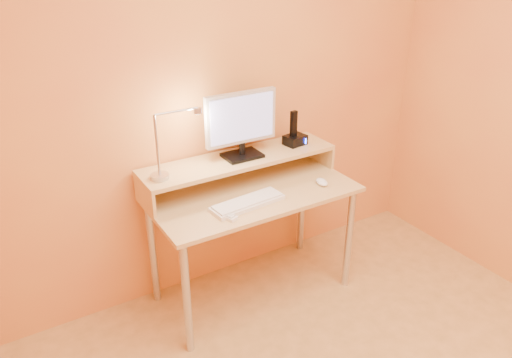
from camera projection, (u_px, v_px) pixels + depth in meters
wall_back at (224, 89)px, 2.86m from camera, size 3.00×0.04×2.50m
desk_leg_fl at (187, 299)px, 2.55m from camera, size 0.04×0.04×0.69m
desk_leg_fr at (349, 239)px, 3.07m from camera, size 0.04×0.04×0.69m
desk_leg_bl at (153, 252)px, 2.94m from camera, size 0.04×0.04×0.69m
desk_leg_br at (302, 206)px, 3.45m from camera, size 0.04×0.04×0.69m
desk_lower at (253, 193)px, 2.85m from camera, size 1.20×0.60×0.02m
shelf_riser_left at (145, 195)px, 2.65m from camera, size 0.02×0.30×0.14m
shelf_riser_right at (319, 152)px, 3.20m from camera, size 0.02×0.30×0.14m
desk_shelf at (240, 159)px, 2.89m from camera, size 1.20×0.30×0.02m
monitor_foot at (242, 155)px, 2.89m from camera, size 0.22×0.16×0.02m
monitor_neck at (242, 148)px, 2.87m from camera, size 0.04×0.04×0.07m
monitor_panel at (241, 118)px, 2.80m from camera, size 0.44×0.04×0.30m
monitor_back at (239, 117)px, 2.82m from camera, size 0.40×0.02×0.26m
monitor_screen at (242, 119)px, 2.79m from camera, size 0.40×0.01×0.26m
lamp_base at (160, 176)px, 2.62m from camera, size 0.10×0.10×0.02m
lamp_post at (157, 146)px, 2.55m from camera, size 0.01×0.01×0.33m
lamp_arm at (176, 111)px, 2.53m from camera, size 0.24×0.01×0.01m
lamp_head at (198, 110)px, 2.59m from camera, size 0.04×0.04×0.03m
lamp_bulb at (198, 113)px, 2.60m from camera, size 0.03×0.03×0.00m
phone_dock at (295, 140)px, 3.06m from camera, size 0.14×0.12×0.06m
phone_handset at (294, 124)px, 3.01m from camera, size 0.04×0.03×0.16m
phone_led at (306, 141)px, 3.04m from camera, size 0.01×0.00×0.04m
keyboard at (248, 203)px, 2.69m from camera, size 0.44×0.17×0.02m
mouse at (322, 182)px, 2.92m from camera, size 0.08×0.11×0.03m
remote_control at (223, 214)px, 2.59m from camera, size 0.10×0.18×0.02m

